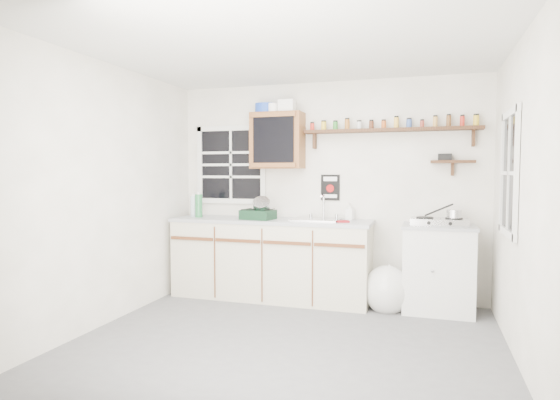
{
  "coord_description": "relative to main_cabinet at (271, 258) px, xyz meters",
  "views": [
    {
      "loc": [
        1.12,
        -3.77,
        1.46
      ],
      "look_at": [
        -0.24,
        0.55,
        1.19
      ],
      "focal_mm": 30.0,
      "sensor_mm": 36.0,
      "label": 1
    }
  ],
  "objects": [
    {
      "name": "main_cabinet",
      "position": [
        0.0,
        0.0,
        0.0
      ],
      "size": [
        2.31,
        0.63,
        0.92
      ],
      "color": "beige",
      "rests_on": "floor"
    },
    {
      "name": "secondary_shelf",
      "position": [
        1.94,
        0.22,
        1.12
      ],
      "size": [
        0.45,
        0.16,
        0.24
      ],
      "color": "black",
      "rests_on": "wall_back"
    },
    {
      "name": "window_right",
      "position": [
        2.37,
        -0.75,
        0.99
      ],
      "size": [
        0.03,
        0.78,
        1.08
      ],
      "color": "black",
      "rests_on": "wall_back"
    },
    {
      "name": "spice_shelf",
      "position": [
        1.31,
        0.21,
        1.47
      ],
      "size": [
        1.91,
        0.18,
        0.34
      ],
      "color": "black",
      "rests_on": "wall_back"
    },
    {
      "name": "hotplate",
      "position": [
        1.84,
        0.01,
        0.49
      ],
      "size": [
        0.57,
        0.31,
        0.08
      ],
      "rotation": [
        0.0,
        0.0,
        -0.01
      ],
      "color": "#B4B3B8",
      "rests_on": "right_cabinet"
    },
    {
      "name": "upper_cabinet_clutter",
      "position": [
        -0.02,
        0.14,
        1.75
      ],
      "size": [
        0.48,
        0.24,
        0.14
      ],
      "color": "#1A3DAA",
      "rests_on": "upper_cabinet"
    },
    {
      "name": "rag",
      "position": [
        0.85,
        -0.1,
        0.47
      ],
      "size": [
        0.16,
        0.15,
        0.02
      ],
      "primitive_type": "cube",
      "rotation": [
        0.0,
        0.0,
        0.36
      ],
      "color": "maroon",
      "rests_on": "main_cabinet"
    },
    {
      "name": "window_back",
      "position": [
        -0.62,
        0.29,
        1.09
      ],
      "size": [
        0.93,
        0.03,
        0.98
      ],
      "color": "black",
      "rests_on": "wall_back"
    },
    {
      "name": "dish_rack",
      "position": [
        -0.11,
        -0.08,
        0.54
      ],
      "size": [
        0.39,
        0.32,
        0.27
      ],
      "rotation": [
        0.0,
        0.0,
        -0.16
      ],
      "color": "black",
      "rests_on": "main_cabinet"
    },
    {
      "name": "saucepan",
      "position": [
        1.97,
        0.01,
        0.57
      ],
      "size": [
        0.36,
        0.18,
        0.16
      ],
      "rotation": [
        0.0,
        0.0,
        -0.19
      ],
      "color": "#B4B3B8",
      "rests_on": "hotplate"
    },
    {
      "name": "trash_bag",
      "position": [
        1.33,
        -0.11,
        -0.24
      ],
      "size": [
        0.46,
        0.41,
        0.52
      ],
      "color": "silver",
      "rests_on": "floor"
    },
    {
      "name": "upper_cabinet",
      "position": [
        0.03,
        0.14,
        1.36
      ],
      "size": [
        0.6,
        0.32,
        0.65
      ],
      "color": "#5D2B17",
      "rests_on": "wall_back"
    },
    {
      "name": "right_cabinet",
      "position": [
        1.83,
        0.03,
        -0.01
      ],
      "size": [
        0.73,
        0.57,
        0.91
      ],
      "color": "silver",
      "rests_on": "floor"
    },
    {
      "name": "soap_bottle",
      "position": [
        0.88,
        0.22,
        0.55
      ],
      "size": [
        0.1,
        0.1,
        0.19
      ],
      "primitive_type": "imported",
      "rotation": [
        0.0,
        0.0,
        -0.19
      ],
      "color": "silver",
      "rests_on": "main_cabinet"
    },
    {
      "name": "water_bottles",
      "position": [
        -0.94,
        -0.02,
        0.59
      ],
      "size": [
        0.18,
        0.15,
        0.3
      ],
      "color": "silver",
      "rests_on": "main_cabinet"
    },
    {
      "name": "room",
      "position": [
        0.58,
        -1.3,
        0.79
      ],
      "size": [
        3.64,
        3.24,
        2.54
      ],
      "color": "#535255",
      "rests_on": "ground"
    },
    {
      "name": "sink",
      "position": [
        0.54,
        0.01,
        0.47
      ],
      "size": [
        0.52,
        0.44,
        0.29
      ],
      "color": "#B4B3B8",
      "rests_on": "main_cabinet"
    },
    {
      "name": "warning_sign",
      "position": [
        0.63,
        0.29,
        0.82
      ],
      "size": [
        0.22,
        0.02,
        0.3
      ],
      "color": "black",
      "rests_on": "wall_back"
    }
  ]
}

